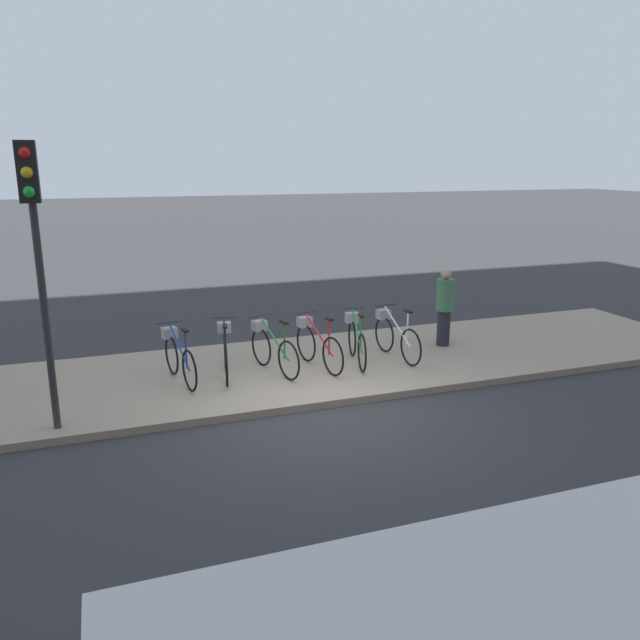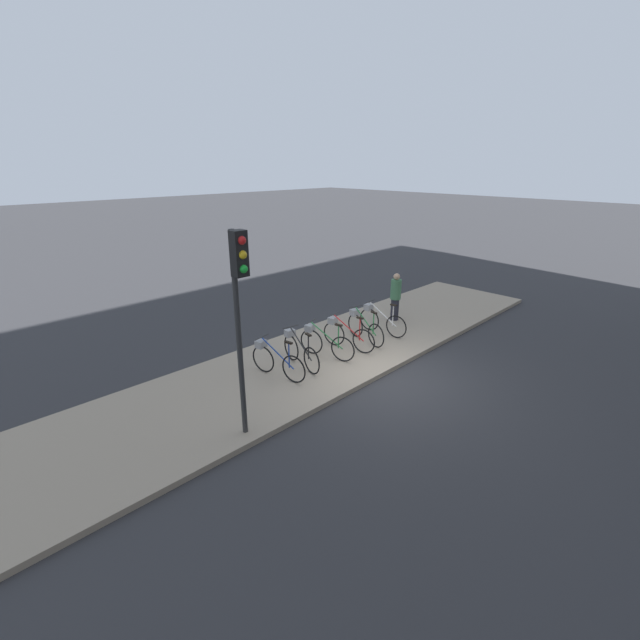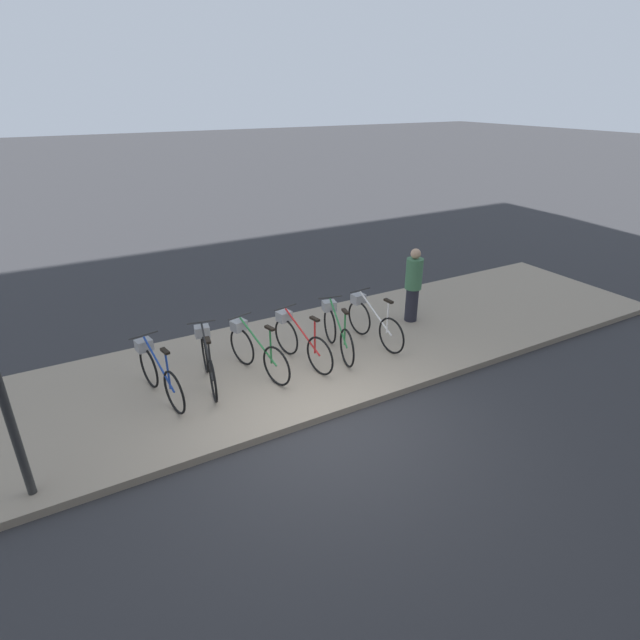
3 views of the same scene
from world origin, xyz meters
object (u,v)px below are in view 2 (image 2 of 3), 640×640
at_px(parked_bicycle_2, 324,341).
at_px(parked_bicycle_0, 275,359).
at_px(pedestrian, 396,296).
at_px(parked_bicycle_3, 346,333).
at_px(parked_bicycle_5, 380,319).
at_px(parked_bicycle_1, 299,349).
at_px(parked_bicycle_4, 363,326).
at_px(traffic_light, 239,295).

bearing_deg(parked_bicycle_2, parked_bicycle_0, 178.53).
bearing_deg(pedestrian, parked_bicycle_3, -171.51).
bearing_deg(parked_bicycle_5, pedestrian, 16.89).
xyz_separation_m(parked_bicycle_0, parked_bicycle_1, (0.80, 0.04, 0.00)).
xyz_separation_m(parked_bicycle_2, parked_bicycle_5, (2.38, 0.00, 0.00)).
xyz_separation_m(parked_bicycle_4, pedestrian, (2.06, 0.41, 0.37)).
xyz_separation_m(parked_bicycle_0, parked_bicycle_3, (2.41, -0.08, 0.00)).
distance_m(parked_bicycle_3, pedestrian, 2.89).
xyz_separation_m(parked_bicycle_1, parked_bicycle_3, (1.61, -0.12, 0.00)).
distance_m(parked_bicycle_4, parked_bicycle_5, 0.79).
distance_m(parked_bicycle_5, pedestrian, 1.38).
distance_m(parked_bicycle_4, pedestrian, 2.14).
height_order(parked_bicycle_1, parked_bicycle_3, same).
bearing_deg(pedestrian, parked_bicycle_1, -176.04).
xyz_separation_m(parked_bicycle_5, pedestrian, (1.27, 0.39, 0.37)).
bearing_deg(parked_bicycle_1, parked_bicycle_4, -2.41).
bearing_deg(parked_bicycle_1, traffic_light, -150.32).
xyz_separation_m(parked_bicycle_1, pedestrian, (4.45, 0.31, 0.37)).
height_order(parked_bicycle_2, parked_bicycle_3, same).
bearing_deg(parked_bicycle_4, parked_bicycle_0, 178.88).
xyz_separation_m(parked_bicycle_2, pedestrian, (3.65, 0.39, 0.37)).
bearing_deg(parked_bicycle_2, pedestrian, 6.05).
distance_m(parked_bicycle_0, parked_bicycle_1, 0.80).
bearing_deg(parked_bicycle_3, parked_bicycle_5, 1.36).
relative_size(parked_bicycle_1, parked_bicycle_4, 1.01).
distance_m(parked_bicycle_1, traffic_light, 3.82).
relative_size(parked_bicycle_4, traffic_light, 0.42).
bearing_deg(traffic_light, parked_bicycle_3, 18.10).
distance_m(parked_bicycle_2, traffic_light, 4.38).
bearing_deg(parked_bicycle_3, pedestrian, 8.49).
height_order(parked_bicycle_0, parked_bicycle_2, same).
distance_m(parked_bicycle_1, parked_bicycle_2, 0.80).
bearing_deg(parked_bicycle_3, parked_bicycle_2, 177.41).
height_order(parked_bicycle_0, traffic_light, traffic_light).
relative_size(parked_bicycle_2, parked_bicycle_5, 0.97).
bearing_deg(traffic_light, parked_bicycle_2, 22.52).
bearing_deg(parked_bicycle_5, parked_bicycle_2, -179.99).
distance_m(parked_bicycle_2, parked_bicycle_5, 2.38).
xyz_separation_m(parked_bicycle_0, parked_bicycle_4, (3.19, -0.06, 0.00)).
height_order(parked_bicycle_3, parked_bicycle_5, same).
distance_m(pedestrian, traffic_light, 7.58).
relative_size(parked_bicycle_2, parked_bicycle_4, 0.99).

